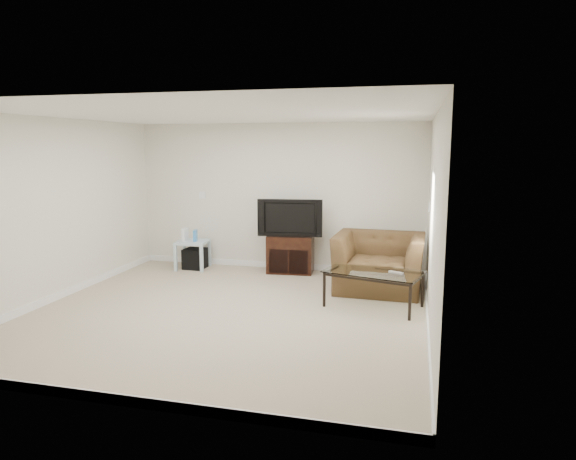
% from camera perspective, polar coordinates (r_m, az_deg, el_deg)
% --- Properties ---
extents(floor, '(5.00, 5.00, 0.00)m').
position_cam_1_polar(floor, '(6.75, -6.69, -9.02)').
color(floor, tan).
rests_on(floor, ground).
extents(ceiling, '(5.00, 5.00, 0.00)m').
position_cam_1_polar(ceiling, '(6.42, -7.12, 12.69)').
color(ceiling, white).
rests_on(ceiling, ground).
extents(wall_back, '(5.00, 0.02, 2.50)m').
position_cam_1_polar(wall_back, '(8.83, -1.10, 3.70)').
color(wall_back, silver).
rests_on(wall_back, ground).
extents(wall_left, '(0.02, 5.00, 2.50)m').
position_cam_1_polar(wall_left, '(7.71, -24.53, 2.04)').
color(wall_left, silver).
rests_on(wall_left, ground).
extents(wall_right, '(0.02, 5.00, 2.50)m').
position_cam_1_polar(wall_right, '(6.05, 15.83, 0.73)').
color(wall_right, silver).
rests_on(wall_right, ground).
extents(plate_back, '(0.12, 0.02, 0.12)m').
position_cam_1_polar(plate_back, '(9.28, -9.52, 3.85)').
color(plate_back, white).
rests_on(plate_back, wall_back).
extents(plate_right_switch, '(0.02, 0.09, 0.13)m').
position_cam_1_polar(plate_right_switch, '(7.63, 15.41, 2.48)').
color(plate_right_switch, white).
rests_on(plate_right_switch, wall_right).
extents(plate_right_outlet, '(0.02, 0.08, 0.12)m').
position_cam_1_polar(plate_right_outlet, '(7.51, 15.14, -5.00)').
color(plate_right_outlet, white).
rests_on(plate_right_outlet, wall_right).
extents(tv_stand, '(0.80, 0.59, 0.63)m').
position_cam_1_polar(tv_stand, '(8.69, 0.32, -2.62)').
color(tv_stand, black).
rests_on(tv_stand, floor).
extents(dvd_player, '(0.41, 0.30, 0.05)m').
position_cam_1_polar(dvd_player, '(8.61, 0.28, -1.30)').
color(dvd_player, black).
rests_on(dvd_player, tv_stand).
extents(television, '(1.02, 0.32, 0.62)m').
position_cam_1_polar(television, '(8.55, 0.29, 1.45)').
color(television, black).
rests_on(television, tv_stand).
extents(side_table, '(0.56, 0.56, 0.49)m').
position_cam_1_polar(side_table, '(9.08, -10.53, -2.71)').
color(side_table, '#9EBAC6').
rests_on(side_table, floor).
extents(subwoofer, '(0.36, 0.36, 0.35)m').
position_cam_1_polar(subwoofer, '(9.11, -10.29, -3.13)').
color(subwoofer, black).
rests_on(subwoofer, floor).
extents(game_console, '(0.05, 0.16, 0.22)m').
position_cam_1_polar(game_console, '(9.04, -11.38, -0.49)').
color(game_console, white).
rests_on(game_console, side_table).
extents(game_case, '(0.08, 0.15, 0.19)m').
position_cam_1_polar(game_case, '(8.98, -10.27, -0.62)').
color(game_case, '#337FCC').
rests_on(game_case, side_table).
extents(recliner, '(1.31, 0.88, 1.12)m').
position_cam_1_polar(recliner, '(7.68, 10.11, -2.50)').
color(recliner, '#48351E').
rests_on(recliner, floor).
extents(coffee_table, '(1.37, 0.99, 0.48)m').
position_cam_1_polar(coffee_table, '(6.93, 9.47, -6.49)').
color(coffee_table, black).
rests_on(coffee_table, floor).
extents(remote, '(0.20, 0.13, 0.02)m').
position_cam_1_polar(remote, '(6.81, 11.90, -4.64)').
color(remote, '#B2B2B7').
rests_on(remote, coffee_table).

